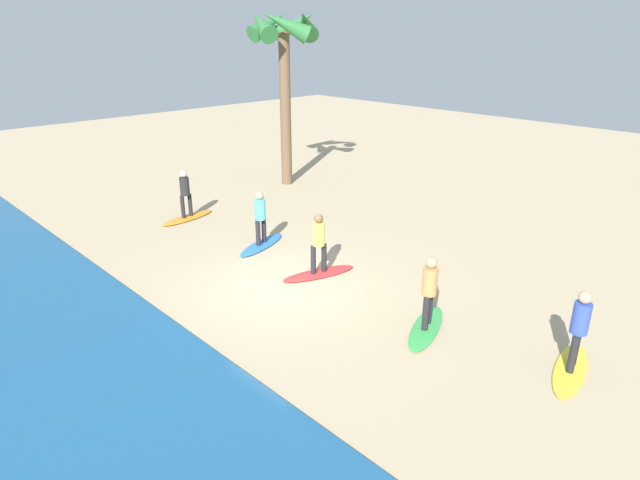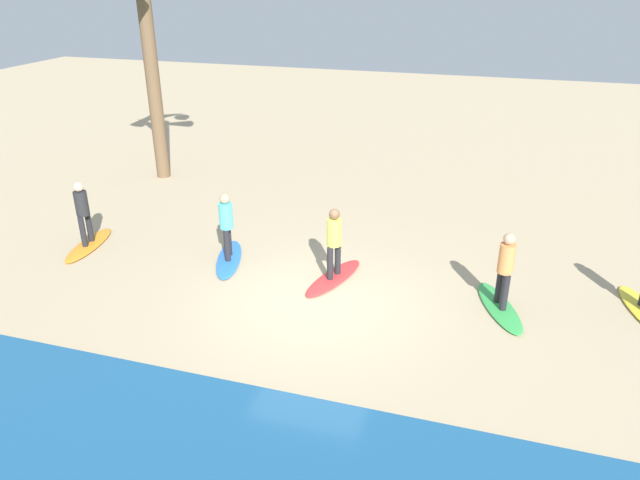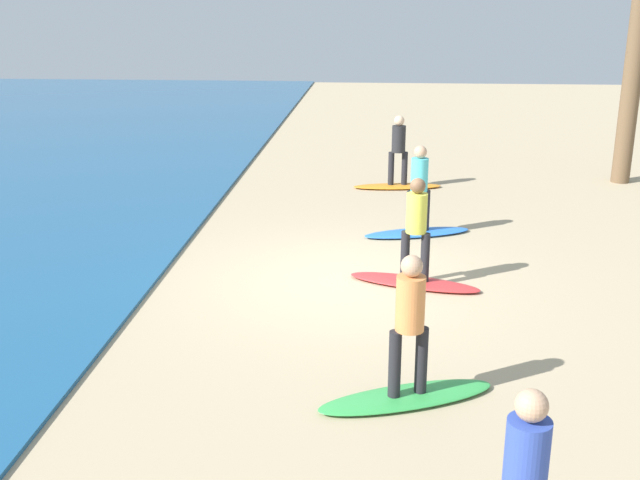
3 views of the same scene
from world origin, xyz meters
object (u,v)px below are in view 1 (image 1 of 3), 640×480
surfboard_green (426,327)px  surfboard_orange (188,218)px  surfer_blue (260,214)px  surfboard_blue (262,245)px  surfer_green (429,287)px  surfer_orange (185,190)px  palm_tree (284,43)px  surfer_yellow (580,325)px  surfboard_red (319,273)px  surfer_red (319,239)px  surfboard_yellow (570,369)px

surfboard_green → surfboard_orange: bearing=-112.4°
surfer_blue → surfboard_blue: bearing=-45.0°
surfer_green → surfboard_orange: 10.14m
surfboard_green → surfer_orange: size_ratio=1.28×
surfer_orange → surfboard_blue: bearing=-175.4°
palm_tree → surfboard_blue: bearing=132.9°
surfer_yellow → surfer_blue: same height
surfer_green → surfboard_blue: (6.34, -0.41, -0.99)m
surfboard_red → surfboard_blue: size_ratio=1.00×
surfer_green → palm_tree: (11.15, -5.59, 4.59)m
surfboard_orange → surfer_blue: bearing=86.6°
surfer_yellow → surfer_red: (6.51, 0.49, 0.00)m
surfboard_yellow → surfer_green: bearing=-90.1°
surfer_blue → surfer_yellow: bearing=-178.0°
surfer_green → surfboard_blue: surfer_green is taller
surfer_green → surfboard_orange: bearing=-0.6°
surfer_blue → surfer_red: bearing=176.3°
surfboard_yellow → surfboard_blue: size_ratio=1.00×
surfer_green → surfboard_orange: (10.09, -0.10, -0.99)m
surfboard_blue → surfboard_orange: bearing=-103.5°
surfboard_blue → surfer_orange: 3.90m
palm_tree → surfer_orange: bearing=100.9°
surfboard_blue → palm_tree: (4.81, -5.19, 5.59)m
surfboard_yellow → surfer_green: surfer_green is taller
surfboard_red → surfboard_orange: 6.44m
surfer_orange → surfboard_orange: bearing=0.0°
surfer_yellow → surfboard_orange: surfer_yellow is taller
surfboard_green → surfboard_orange: 10.09m
surfer_yellow → surfer_green: size_ratio=1.00×
surfer_green → surfboard_orange: size_ratio=0.78×
surfer_blue → palm_tree: size_ratio=0.23×
surfboard_yellow → surfer_red: (6.51, 0.49, 0.99)m
surfer_yellow → surfboard_yellow: bearing=0.0°
surfboard_yellow → surfer_yellow: (0.00, 0.00, 0.99)m
surfboard_yellow → surfboard_green: 2.95m
surfer_yellow → surfboard_green: size_ratio=0.78×
palm_tree → surfer_green: bearing=153.4°
surfboard_orange → palm_tree: size_ratio=0.30×
surfer_green → surfboard_blue: bearing=-3.7°
surfboard_yellow → surfer_blue: size_ratio=1.28×
surfboard_yellow → surfer_green: size_ratio=1.28×
surfboard_green → surfer_red: surfer_red is taller
surfboard_red → surfer_orange: size_ratio=1.28×
surfer_red → surfboard_blue: surfer_red is taller
surfboard_green → palm_tree: (11.15, -5.59, 5.59)m
surfer_yellow → surfer_red: same height
surfboard_blue → surfboard_orange: 3.77m
surfer_green → surfer_blue: 6.35m
surfboard_yellow → surfboard_red: bearing=-100.0°
surfer_green → surfer_yellow: bearing=-165.8°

